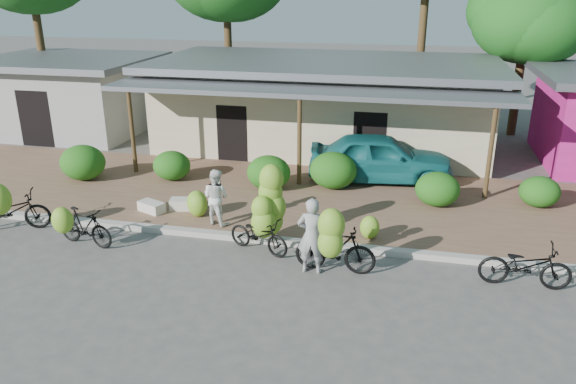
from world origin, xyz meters
name	(u,v)px	position (x,y,z in m)	size (l,w,h in m)	color
ground	(243,281)	(0.00, 0.00, 0.00)	(100.00, 100.00, 0.00)	#504D4A
sidewalk	(292,198)	(0.00, 5.00, 0.06)	(60.00, 6.00, 0.12)	#865F48
curb	(266,240)	(0.00, 2.00, 0.07)	(60.00, 0.25, 0.15)	#A8A399
shop_main	(324,103)	(0.00, 10.93, 1.72)	(13.00, 8.50, 3.35)	#BAA68C
shop_grey	(70,94)	(-11.00, 10.99, 1.62)	(7.00, 6.00, 3.15)	gray
tree_near_right	(522,16)	(7.31, 14.61, 4.82)	(4.52, 4.35, 6.50)	#503920
hedge_0	(83,163)	(-6.86, 5.02, 0.68)	(1.45, 1.30, 1.13)	#235313
hedge_1	(172,166)	(-4.07, 5.62, 0.59)	(1.21, 1.09, 0.94)	#235313
hedge_2	(269,173)	(-0.82, 5.46, 0.65)	(1.35, 1.21, 1.05)	#235313
hedge_3	(333,170)	(1.09, 5.98, 0.69)	(1.45, 1.31, 1.13)	#235313
hedge_4	(438,189)	(4.19, 5.18, 0.61)	(1.25, 1.13, 0.98)	#235313
hedge_5	(540,192)	(7.00, 5.73, 0.56)	(1.12, 1.01, 0.88)	#235313
bike_far_left	(9,209)	(-6.66, 1.21, 0.62)	(2.11, 1.57, 1.51)	black
bike_left	(81,226)	(-4.32, 0.79, 0.56)	(1.67, 1.24, 1.24)	black
bike_center	(265,217)	(0.05, 1.75, 0.81)	(1.75, 1.37, 2.06)	black
bike_right	(334,245)	(1.87, 0.73, 0.73)	(1.84, 1.17, 1.76)	black
bike_far_right	(525,265)	(5.90, 1.12, 0.50)	(1.89, 0.66, 0.99)	black
loose_banana_a	(197,203)	(-2.21, 3.02, 0.47)	(0.56, 0.48, 0.71)	#77BC2F
loose_banana_b	(198,205)	(-2.16, 2.93, 0.46)	(0.54, 0.46, 0.68)	#77BC2F
loose_banana_c	(370,227)	(2.51, 2.54, 0.42)	(0.48, 0.41, 0.60)	#77BC2F
sack_near	(186,204)	(-2.69, 3.35, 0.27)	(0.85, 0.40, 0.30)	beige
sack_far	(152,207)	(-3.54, 2.98, 0.26)	(0.75, 0.38, 0.28)	beige
vendor	(312,236)	(1.36, 0.76, 0.88)	(0.65, 0.42, 1.77)	gray
bystander	(216,197)	(-1.50, 2.60, 0.87)	(0.73, 0.57, 1.50)	silver
teal_van	(380,157)	(2.45, 7.00, 0.89)	(1.81, 4.50, 1.53)	#186B6E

